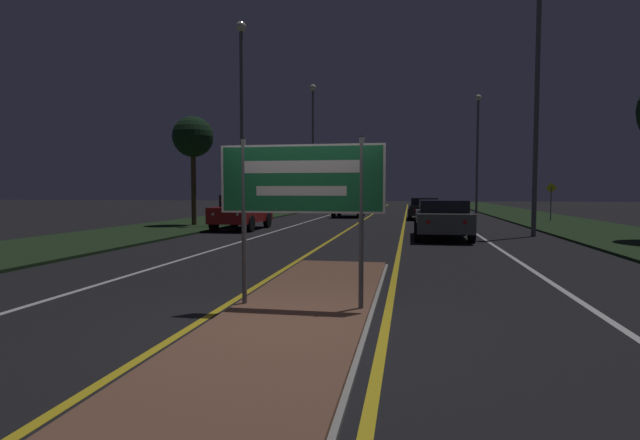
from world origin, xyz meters
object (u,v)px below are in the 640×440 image
(highway_sign, at_px, (301,186))
(car_approaching_0, at_px, (242,211))
(warning_sign, at_px, (551,198))
(car_approaching_1, at_px, (349,206))
(streetlight_left_near, at_px, (242,100))
(car_receding_1, at_px, (424,208))
(streetlight_right_near, at_px, (538,71))
(streetlight_right_far, at_px, (478,141))
(car_receding_0, at_px, (442,218))
(streetlight_left_far, at_px, (313,130))

(highway_sign, distance_m, car_approaching_0, 15.87)
(warning_sign, bearing_deg, car_approaching_1, 163.63)
(warning_sign, bearing_deg, car_approaching_0, -151.75)
(streetlight_left_near, xyz_separation_m, car_receding_1, (8.95, 7.87, -5.44))
(streetlight_right_near, bearing_deg, streetlight_left_near, 165.98)
(car_approaching_1, bearing_deg, streetlight_right_far, 37.85)
(streetlight_right_near, xyz_separation_m, car_receding_0, (-3.51, -1.46, -5.51))
(streetlight_left_far, bearing_deg, car_receding_1, -47.19)
(highway_sign, height_order, streetlight_right_near, streetlight_right_near)
(car_approaching_1, bearing_deg, warning_sign, -16.37)
(car_receding_0, relative_size, warning_sign, 2.16)
(streetlight_right_near, distance_m, car_approaching_0, 13.42)
(streetlight_right_near, relative_size, warning_sign, 4.72)
(car_approaching_0, height_order, car_approaching_1, car_approaching_0)
(car_receding_1, bearing_deg, car_approaching_1, 157.59)
(streetlight_right_near, xyz_separation_m, car_approaching_1, (-8.74, 13.08, -5.54))
(car_receding_0, bearing_deg, car_approaching_1, 109.76)
(highway_sign, distance_m, streetlight_left_far, 34.82)
(car_receding_0, xyz_separation_m, car_receding_1, (-0.33, 12.52, -0.06))
(streetlight_left_far, bearing_deg, streetlight_right_near, -58.42)
(streetlight_left_far, distance_m, car_receding_1, 14.31)
(car_receding_1, bearing_deg, streetlight_right_far, 65.01)
(highway_sign, bearing_deg, streetlight_left_near, 111.76)
(car_receding_1, xyz_separation_m, car_approaching_1, (-4.90, 2.02, 0.04))
(highway_sign, relative_size, streetlight_left_far, 0.23)
(car_approaching_0, xyz_separation_m, car_approaching_1, (3.45, 11.70, -0.09))
(highway_sign, distance_m, streetlight_left_near, 18.26)
(streetlight_right_near, height_order, car_approaching_1, streetlight_right_near)
(streetlight_right_near, distance_m, warning_sign, 11.22)
(streetlight_left_far, xyz_separation_m, car_receding_0, (9.14, -22.04, -5.98))
(highway_sign, height_order, car_receding_1, highway_sign)
(car_receding_1, bearing_deg, streetlight_left_near, -138.67)
(streetlight_left_far, distance_m, streetlight_right_far, 13.13)
(streetlight_right_far, relative_size, car_receding_0, 1.98)
(highway_sign, xyz_separation_m, car_receding_1, (2.37, 24.35, -1.13))
(car_receding_0, bearing_deg, warning_sign, 59.10)
(car_approaching_0, bearing_deg, warning_sign, 28.25)
(car_approaching_1, relative_size, warning_sign, 2.04)
(streetlight_right_near, height_order, car_approaching_0, streetlight_right_near)
(car_approaching_1, bearing_deg, car_receding_1, -22.41)
(car_receding_0, bearing_deg, streetlight_right_far, 79.71)
(streetlight_left_near, xyz_separation_m, streetlight_right_near, (12.79, -3.19, 0.14))
(streetlight_right_near, bearing_deg, car_approaching_1, 123.73)
(highway_sign, distance_m, streetlight_right_far, 34.34)
(streetlight_right_far, bearing_deg, car_approaching_0, -123.82)
(streetlight_left_near, distance_m, car_approaching_0, 5.64)
(streetlight_right_far, xyz_separation_m, car_approaching_0, (-12.60, -18.81, -4.75))
(streetlight_right_far, xyz_separation_m, warning_sign, (2.69, -10.59, -4.20))
(warning_sign, bearing_deg, streetlight_right_far, 104.25)
(streetlight_left_near, relative_size, car_approaching_0, 2.35)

